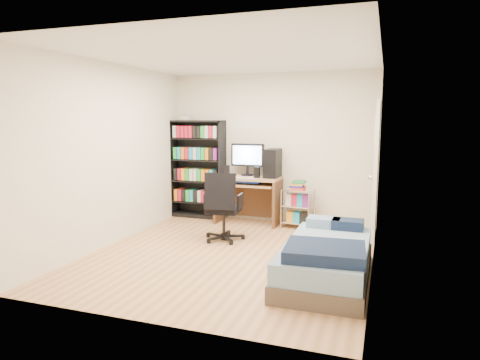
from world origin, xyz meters
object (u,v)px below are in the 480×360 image
at_px(computer_desk, 255,181).
at_px(bed, 326,259).
at_px(office_chair, 223,219).
at_px(media_shelf, 198,168).

xyz_separation_m(computer_desk, bed, (1.49, -2.21, -0.49)).
relative_size(computer_desk, bed, 0.74).
bearing_deg(computer_desk, office_chair, -95.96).
distance_m(computer_desk, office_chair, 1.26).
relative_size(computer_desk, office_chair, 1.32).
bearing_deg(bed, office_chair, 147.64).
relative_size(office_chair, bed, 0.56).
bearing_deg(media_shelf, office_chair, -52.75).
distance_m(media_shelf, computer_desk, 1.11).
xyz_separation_m(media_shelf, bed, (2.58, -2.30, -0.66)).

